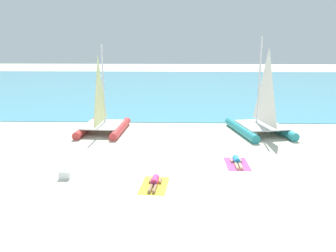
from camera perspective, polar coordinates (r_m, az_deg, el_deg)
The scene contains 9 objects.
ground_plane at distance 25.16m, azimuth 0.39°, elevation 0.33°, with size 120.00×120.00×0.00m, color beige.
ocean_water at distance 45.13m, azimuth 1.05°, elevation 6.53°, with size 120.00×40.00×0.05m, color #4C9EB7.
sailboat_red at distance 23.18m, azimuth -10.62°, elevation 1.04°, with size 3.01×4.50×5.68m.
sailboat_teal at distance 23.26m, azimuth 14.92°, elevation 1.03°, with size 3.92×5.25×6.18m.
towel_left at distance 14.87m, azimuth -2.26°, elevation -9.67°, with size 1.10×1.90×0.01m, color yellow.
sunbather_left at distance 14.88m, azimuth -2.22°, elevation -9.13°, with size 0.57×1.57×0.30m.
towel_right at distance 17.57m, azimuth 11.20°, elevation -6.11°, with size 1.10×1.90×0.01m, color #D84C99.
sunbather_right at distance 17.59m, azimuth 11.19°, elevation -5.65°, with size 0.54×1.56×0.30m.
cooler_box at distance 16.16m, azimuth -16.47°, elevation -7.61°, with size 0.50×0.36×0.36m, color white.
Camera 1 is at (0.61, -14.43, 6.01)m, focal length 37.31 mm.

